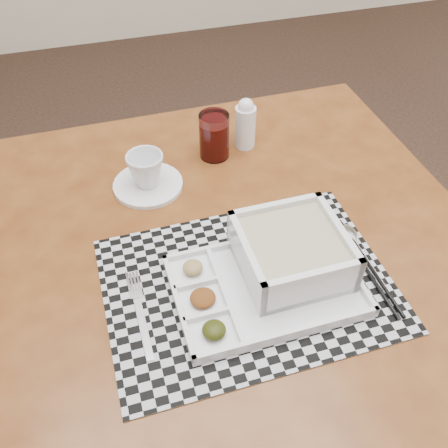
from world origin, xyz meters
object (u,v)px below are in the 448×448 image
(serving_tray, at_px, (283,262))
(creamer_bottle, at_px, (245,124))
(dining_table, at_px, (233,265))
(juice_glass, at_px, (214,137))
(cup, at_px, (146,170))

(serving_tray, relative_size, creamer_bottle, 2.60)
(serving_tray, bearing_deg, creamer_bottle, 81.37)
(dining_table, xyz_separation_m, juice_glass, (0.04, 0.27, 0.12))
(serving_tray, distance_m, creamer_bottle, 0.40)
(cup, distance_m, creamer_bottle, 0.26)
(serving_tray, height_order, juice_glass, juice_glass)
(serving_tray, bearing_deg, juice_glass, 92.86)
(serving_tray, distance_m, juice_glass, 0.38)
(dining_table, xyz_separation_m, serving_tray, (0.06, -0.11, 0.11))
(dining_table, relative_size, juice_glass, 9.04)
(cup, relative_size, creamer_bottle, 0.64)
(dining_table, distance_m, serving_tray, 0.16)
(dining_table, bearing_deg, juice_glass, 82.00)
(creamer_bottle, bearing_deg, dining_table, -112.08)
(dining_table, xyz_separation_m, creamer_bottle, (0.12, 0.29, 0.13))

